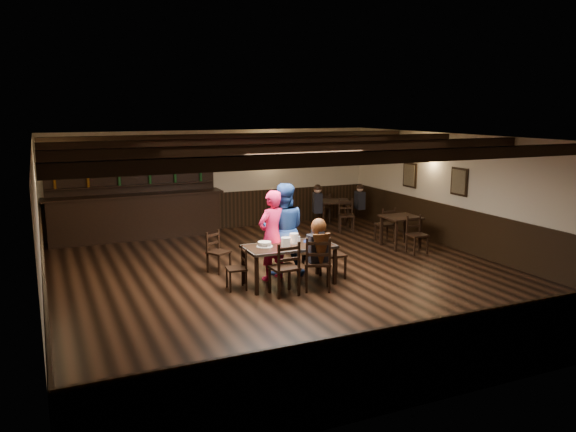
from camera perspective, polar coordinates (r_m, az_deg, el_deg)
name	(u,v)px	position (r m, az deg, el deg)	size (l,w,h in m)	color
ground	(293,277)	(11.13, 0.51, -6.23)	(10.00, 10.00, 0.00)	black
room_shell	(293,189)	(10.78, 0.48, 2.73)	(9.02, 10.02, 2.71)	beige
dining_table	(289,249)	(10.53, 0.09, -3.38)	(1.69, 0.85, 0.75)	black
chair_near_left	(286,265)	(9.89, -0.17, -4.95)	(0.48, 0.46, 0.98)	black
chair_near_right	(318,260)	(10.14, 3.05, -4.44)	(0.62, 0.61, 1.02)	black
chair_end_left	(240,265)	(10.34, -4.92, -4.96)	(0.38, 0.40, 0.78)	black
chair_end_right	(329,251)	(10.95, 4.21, -3.57)	(0.43, 0.45, 0.93)	black
chair_far_pushed	(216,248)	(11.47, -7.32, -3.27)	(0.52, 0.51, 0.83)	black
woman_pink	(272,235)	(10.79, -1.65, -1.97)	(0.64, 0.42, 1.75)	#E02B52
man_blue	(283,229)	(11.08, -0.49, -1.38)	(0.90, 0.70, 1.84)	navy
seated_person	(318,244)	(10.14, 3.09, -2.85)	(0.37, 0.56, 0.91)	black
cake	(265,244)	(10.41, -2.40, -2.91)	(0.31, 0.31, 0.10)	white
plate_stack_a	(286,242)	(10.42, -0.22, -2.64)	(0.18, 0.18, 0.17)	white
plate_stack_b	(294,238)	(10.63, 0.62, -2.29)	(0.17, 0.17, 0.20)	white
tea_light	(288,242)	(10.64, 0.00, -2.70)	(0.05, 0.05, 0.06)	#A5A8AD
salt_shaker	(308,243)	(10.55, 2.06, -2.71)	(0.03, 0.03, 0.09)	silver
pepper_shaker	(310,241)	(10.65, 2.26, -2.59)	(0.03, 0.03, 0.08)	#A5A8AD
drink_glass	(298,239)	(10.71, 1.05, -2.40)	(0.08, 0.08, 0.12)	silver
menu_red	(315,243)	(10.66, 2.79, -2.80)	(0.34, 0.23, 0.00)	maroon
menu_blue	(312,241)	(10.83, 2.44, -2.57)	(0.32, 0.22, 0.00)	navy
bar_counter	(136,210)	(14.77, -15.22, 0.57)	(4.42, 0.70, 2.20)	black
back_table_a	(401,220)	(13.61, 11.39, -0.44)	(0.84, 0.84, 0.75)	black
back_table_b	(335,204)	(15.68, 4.75, 1.23)	(1.07, 1.07, 0.75)	black
bg_patron_left	(317,199)	(15.30, 3.01, 1.78)	(0.33, 0.43, 0.77)	black
bg_patron_right	(360,197)	(15.97, 7.31, 1.97)	(0.26, 0.37, 0.71)	black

